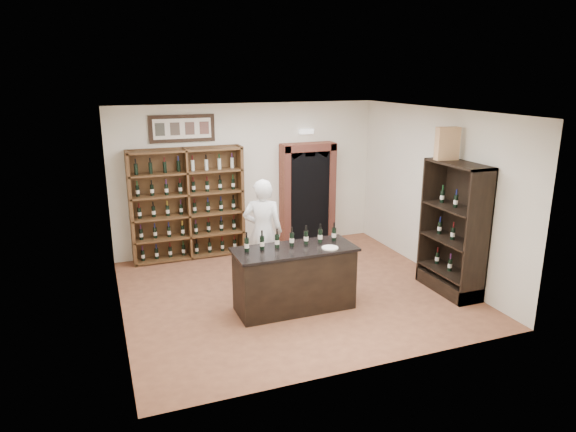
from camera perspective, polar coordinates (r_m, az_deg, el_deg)
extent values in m
plane|color=#985C3C|center=(8.78, 0.49, -8.40)|extent=(5.50, 5.50, 0.00)
plane|color=white|center=(8.04, 0.54, 11.53)|extent=(5.50, 5.50, 0.00)
cube|color=white|center=(10.59, -4.44, 4.29)|extent=(5.50, 0.04, 3.00)
cube|color=white|center=(7.75, -18.80, -0.75)|extent=(0.04, 5.00, 3.00)
cube|color=white|center=(9.60, 16.00, 2.54)|extent=(0.04, 5.00, 3.00)
cube|color=brown|center=(10.36, -11.25, 1.51)|extent=(2.20, 0.02, 2.20)
cube|color=brown|center=(10.08, -17.06, 0.72)|extent=(0.06, 0.38, 2.20)
cube|color=brown|center=(10.42, -5.27, 1.82)|extent=(0.06, 0.38, 2.20)
cube|color=brown|center=(10.19, -11.07, 1.28)|extent=(0.04, 0.38, 2.20)
cube|color=brown|center=(10.50, -10.77, -4.33)|extent=(2.18, 0.38, 0.04)
cube|color=brown|center=(10.36, -10.89, -2.12)|extent=(2.18, 0.38, 0.04)
cube|color=brown|center=(10.25, -11.01, 0.14)|extent=(2.18, 0.38, 0.03)
cube|color=brown|center=(10.14, -11.13, 2.44)|extent=(2.18, 0.38, 0.04)
cube|color=brown|center=(10.06, -11.26, 4.80)|extent=(2.18, 0.38, 0.04)
cube|color=brown|center=(9.99, -11.39, 7.19)|extent=(2.18, 0.38, 0.04)
cube|color=black|center=(10.12, -11.69, 9.50)|extent=(1.25, 0.04, 0.52)
cube|color=black|center=(10.94, 2.15, 2.31)|extent=(0.97, 0.29, 2.05)
cube|color=#9E4D3D|center=(10.73, -0.34, 2.17)|extent=(0.14, 0.35, 2.15)
cube|color=#9E4D3D|center=(11.13, 4.64, 2.60)|extent=(0.14, 0.35, 2.15)
cube|color=#9E4D3D|center=(10.73, 2.25, 7.67)|extent=(1.15, 0.35, 0.16)
cube|color=white|center=(10.79, 2.04, 9.37)|extent=(0.30, 0.10, 0.10)
cube|color=black|center=(8.01, 0.72, -7.17)|extent=(1.80, 0.70, 0.94)
cube|color=black|center=(7.83, 0.74, -3.73)|extent=(1.88, 0.78, 0.04)
cylinder|color=black|center=(7.67, -4.61, -3.19)|extent=(0.07, 0.07, 0.21)
cylinder|color=silver|center=(7.68, -4.61, -3.30)|extent=(0.07, 0.07, 0.07)
cylinder|color=black|center=(7.63, -4.63, -2.13)|extent=(0.03, 0.03, 0.09)
cylinder|color=black|center=(7.74, -2.90, -2.99)|extent=(0.07, 0.07, 0.21)
cylinder|color=silver|center=(7.74, -2.90, -3.10)|extent=(0.07, 0.07, 0.07)
cylinder|color=black|center=(7.69, -2.92, -1.94)|extent=(0.03, 0.03, 0.09)
cylinder|color=black|center=(7.81, -1.23, -2.80)|extent=(0.07, 0.07, 0.21)
cylinder|color=silver|center=(7.82, -1.23, -2.90)|extent=(0.07, 0.07, 0.07)
cylinder|color=black|center=(7.77, -1.23, -1.75)|extent=(0.03, 0.03, 0.09)
cylinder|color=black|center=(7.89, 0.42, -2.60)|extent=(0.07, 0.07, 0.21)
cylinder|color=silver|center=(7.90, 0.42, -2.70)|extent=(0.07, 0.07, 0.07)
cylinder|color=black|center=(7.85, 0.42, -1.56)|extent=(0.03, 0.03, 0.09)
cylinder|color=black|center=(7.98, 2.02, -2.41)|extent=(0.07, 0.07, 0.21)
cylinder|color=silver|center=(7.98, 2.02, -2.51)|extent=(0.07, 0.07, 0.07)
cylinder|color=black|center=(7.93, 2.04, -1.38)|extent=(0.03, 0.03, 0.09)
cylinder|color=black|center=(8.07, 3.60, -2.22)|extent=(0.07, 0.07, 0.21)
cylinder|color=silver|center=(8.07, 3.60, -2.32)|extent=(0.07, 0.07, 0.07)
cylinder|color=black|center=(8.03, 3.61, -1.20)|extent=(0.03, 0.03, 0.09)
cylinder|color=black|center=(8.17, 5.13, -2.03)|extent=(0.07, 0.07, 0.21)
cylinder|color=silver|center=(8.17, 5.13, -2.13)|extent=(0.07, 0.07, 0.07)
cylinder|color=black|center=(8.12, 5.16, -1.02)|extent=(0.03, 0.03, 0.09)
cube|color=black|center=(9.00, 19.04, -1.20)|extent=(0.02, 1.20, 2.20)
cube|color=black|center=(8.44, 20.32, -2.42)|extent=(0.48, 0.04, 2.20)
cube|color=black|center=(9.30, 15.69, -0.40)|extent=(0.48, 0.04, 2.20)
cube|color=black|center=(8.62, 18.49, 5.52)|extent=(0.48, 1.20, 0.04)
cube|color=black|center=(9.18, 17.38, -7.22)|extent=(0.48, 1.20, 0.24)
cube|color=black|center=(9.10, 17.50, -5.89)|extent=(0.48, 1.16, 0.03)
cube|color=black|center=(8.92, 17.78, -2.59)|extent=(0.48, 1.16, 0.03)
cube|color=black|center=(8.77, 18.08, 0.82)|extent=(0.48, 1.16, 0.03)
imported|color=white|center=(8.83, -2.82, -1.80)|extent=(0.80, 0.67, 1.87)
cylinder|color=silver|center=(7.82, 4.69, -3.55)|extent=(0.25, 0.25, 0.02)
cube|color=tan|center=(8.79, 17.28, 7.69)|extent=(0.40, 0.21, 0.53)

